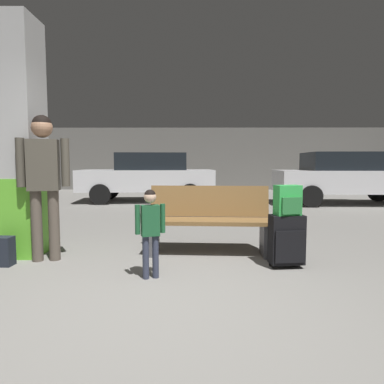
# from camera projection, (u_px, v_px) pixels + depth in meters

# --- Properties ---
(ground_plane) EXTENTS (18.00, 18.00, 0.10)m
(ground_plane) POSITION_uv_depth(u_px,v_px,m) (181.00, 226.00, 6.81)
(ground_plane) COLOR gray
(garage_back_wall) EXTENTS (18.00, 0.12, 2.80)m
(garage_back_wall) POSITION_uv_depth(u_px,v_px,m) (188.00, 159.00, 15.51)
(garage_back_wall) COLOR slate
(garage_back_wall) RESTS_ON ground_plane
(structural_pillar) EXTENTS (0.57, 0.57, 3.01)m
(structural_pillar) POSITION_uv_depth(u_px,v_px,m) (18.00, 140.00, 4.35)
(structural_pillar) COLOR #66C633
(structural_pillar) RESTS_ON ground_plane
(bench) EXTENTS (1.63, 0.61, 0.89)m
(bench) POSITION_uv_depth(u_px,v_px,m) (209.00, 220.00, 4.49)
(bench) COLOR brown
(bench) RESTS_ON ground_plane
(suitcase) EXTENTS (0.40, 0.27, 0.60)m
(suitcase) POSITION_uv_depth(u_px,v_px,m) (287.00, 240.00, 3.88)
(suitcase) COLOR black
(suitcase) RESTS_ON ground_plane
(backpack_bright) EXTENTS (0.31, 0.24, 0.34)m
(backpack_bright) POSITION_uv_depth(u_px,v_px,m) (288.00, 201.00, 3.84)
(backpack_bright) COLOR green
(backpack_bright) RESTS_ON suitcase
(child) EXTENTS (0.30, 0.18, 0.92)m
(child) POSITION_uv_depth(u_px,v_px,m) (150.00, 224.00, 3.49)
(child) COLOR #33384C
(child) RESTS_ON ground_plane
(adult) EXTENTS (0.59, 0.28, 1.76)m
(adult) POSITION_uv_depth(u_px,v_px,m) (43.00, 172.00, 4.10)
(adult) COLOR brown
(adult) RESTS_ON ground_plane
(backpack_dark_floor) EXTENTS (0.29, 0.20, 0.34)m
(backpack_dark_floor) POSITION_uv_depth(u_px,v_px,m) (1.00, 251.00, 3.96)
(backpack_dark_floor) COLOR #1E232D
(backpack_dark_floor) RESTS_ON ground_plane
(parked_car_far) EXTENTS (4.22, 2.03, 1.51)m
(parked_car_far) POSITION_uv_depth(u_px,v_px,m) (148.00, 176.00, 10.68)
(parked_car_far) COLOR silver
(parked_car_far) RESTS_ON ground_plane
(parked_car_side) EXTENTS (4.14, 1.88, 1.51)m
(parked_car_side) POSITION_uv_depth(u_px,v_px,m) (346.00, 177.00, 9.96)
(parked_car_side) COLOR silver
(parked_car_side) RESTS_ON ground_plane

